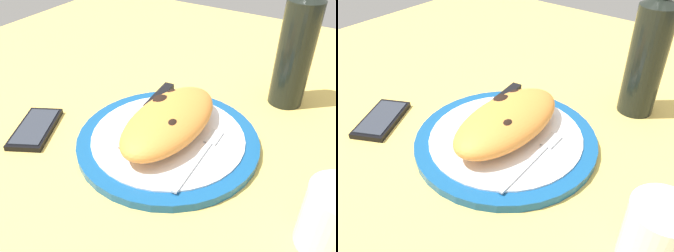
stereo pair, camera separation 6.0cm
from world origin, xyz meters
TOP-DOWN VIEW (x-y plane):
  - ground_plane at (0.00, 0.00)cm, footprint 150.00×150.00cm
  - plate at (0.00, 0.00)cm, footprint 31.61×31.61cm
  - calzone at (0.53, 0.44)cm, footprint 23.54×11.83cm
  - fork at (-1.30, -7.31)cm, footprint 16.70×2.38cm
  - knife at (6.75, 7.46)cm, footprint 22.16×4.25cm
  - smartphone at (-9.47, 22.90)cm, footprint 13.94×11.31cm
  - water_glass at (-7.14, -27.91)cm, footprint 7.80×7.80cm
  - wine_bottle at (24.64, -13.48)cm, footprint 6.84×6.84cm

SIDE VIEW (x-z plane):
  - ground_plane at x=0.00cm, z-range -3.00..0.00cm
  - smartphone at x=-9.47cm, z-range -0.02..1.14cm
  - plate at x=0.00cm, z-range -0.04..1.76cm
  - fork at x=-1.30cm, z-range 1.80..2.20cm
  - knife at x=6.75cm, z-range 1.70..2.90cm
  - water_glass at x=-7.14cm, z-range -0.64..8.58cm
  - calzone at x=0.53cm, z-range 1.84..7.51cm
  - wine_bottle at x=24.64cm, z-range -3.18..27.24cm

